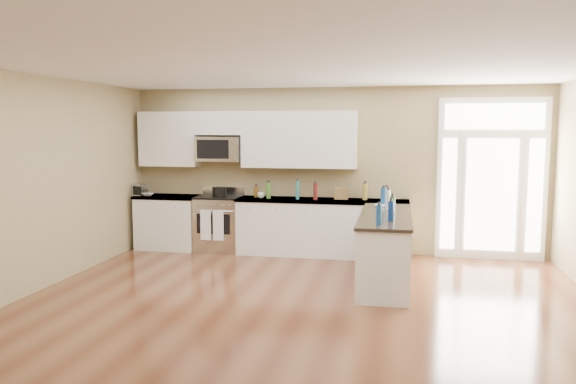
{
  "coord_description": "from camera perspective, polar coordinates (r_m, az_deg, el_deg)",
  "views": [
    {
      "loc": [
        1.09,
        -5.47,
        2.11
      ],
      "look_at": [
        -0.39,
        2.0,
        1.25
      ],
      "focal_mm": 35.0,
      "sensor_mm": 36.0,
      "label": 1
    }
  ],
  "objects": [
    {
      "name": "ground",
      "position": [
        5.96,
        -0.02,
        -14.25
      ],
      "size": [
        8.0,
        8.0,
        0.0
      ],
      "primitive_type": "plane",
      "color": "#552B17"
    },
    {
      "name": "cardboard_box",
      "position": [
        9.38,
        5.44,
        -0.16
      ],
      "size": [
        0.23,
        0.18,
        0.18
      ],
      "primitive_type": "cube",
      "rotation": [
        0.0,
        0.0,
        0.06
      ],
      "color": "brown",
      "rests_on": "back_cabinet_right"
    },
    {
      "name": "bowl_peninsula",
      "position": [
        8.48,
        9.28,
        -1.38
      ],
      "size": [
        0.2,
        0.2,
        0.05
      ],
      "primitive_type": "imported",
      "rotation": [
        0.0,
        0.0,
        -0.42
      ],
      "color": "white",
      "rests_on": "peninsula_cabinet"
    },
    {
      "name": "upper_cabinet_right",
      "position": [
        9.46,
        1.12,
        5.35
      ],
      "size": [
        1.94,
        0.33,
        0.95
      ],
      "primitive_type": "cube",
      "color": "white",
      "rests_on": "room_shell"
    },
    {
      "name": "upper_cabinet_short",
      "position": [
        9.79,
        -6.92,
        6.95
      ],
      "size": [
        0.82,
        0.33,
        0.4
      ],
      "primitive_type": "cube",
      "color": "white",
      "rests_on": "room_shell"
    },
    {
      "name": "stockpot",
      "position": [
        9.65,
        -7.01,
        0.05
      ],
      "size": [
        0.28,
        0.28,
        0.18
      ],
      "primitive_type": "cylinder",
      "rotation": [
        0.0,
        0.0,
        -0.24
      ],
      "color": "black",
      "rests_on": "kitchen_range"
    },
    {
      "name": "back_cabinet_left",
      "position": [
        10.12,
        -12.0,
        -3.18
      ],
      "size": [
        1.1,
        0.66,
        0.94
      ],
      "color": "white",
      "rests_on": "ground"
    },
    {
      "name": "peninsula_cabinet",
      "position": [
        7.89,
        9.83,
        -5.87
      ],
      "size": [
        0.69,
        2.32,
        0.94
      ],
      "color": "white",
      "rests_on": "ground"
    },
    {
      "name": "toaster_oven",
      "position": [
        10.13,
        -14.83,
        0.21
      ],
      "size": [
        0.29,
        0.26,
        0.21
      ],
      "primitive_type": "cube",
      "rotation": [
        0.0,
        0.0,
        -0.38
      ],
      "color": "silver",
      "rests_on": "back_cabinet_left"
    },
    {
      "name": "microwave",
      "position": [
        9.76,
        -6.96,
        4.37
      ],
      "size": [
        0.78,
        0.41,
        0.42
      ],
      "color": "silver",
      "rests_on": "room_shell"
    },
    {
      "name": "cup_counter",
      "position": [
        9.48,
        -2.74,
        -0.33
      ],
      "size": [
        0.14,
        0.14,
        0.1
      ],
      "primitive_type": "imported",
      "rotation": [
        0.0,
        0.0,
        -0.17
      ],
      "color": "white",
      "rests_on": "back_cabinet_right"
    },
    {
      "name": "upper_cabinet_left",
      "position": [
        10.12,
        -11.93,
        5.29
      ],
      "size": [
        1.04,
        0.33,
        0.95
      ],
      "primitive_type": "cube",
      "color": "white",
      "rests_on": "room_shell"
    },
    {
      "name": "entry_door",
      "position": [
        9.57,
        19.96,
        1.25
      ],
      "size": [
        1.7,
        0.1,
        2.6
      ],
      "color": "white",
      "rests_on": "ground"
    },
    {
      "name": "counter_bottles",
      "position": [
        8.59,
        6.04,
        -0.51
      ],
      "size": [
        2.39,
        2.45,
        0.31
      ],
      "color": "#19591E",
      "rests_on": "back_cabinet_right"
    },
    {
      "name": "room_shell",
      "position": [
        5.59,
        -0.02,
        2.36
      ],
      "size": [
        8.0,
        8.0,
        8.0
      ],
      "color": "#9D8D63",
      "rests_on": "ground"
    },
    {
      "name": "bowl_left",
      "position": [
        10.09,
        -14.03,
        -0.25
      ],
      "size": [
        0.18,
        0.18,
        0.04
      ],
      "primitive_type": "imported",
      "rotation": [
        0.0,
        0.0,
        -0.01
      ],
      "color": "white",
      "rests_on": "back_cabinet_left"
    },
    {
      "name": "kitchen_range",
      "position": [
        9.79,
        -7.01,
        -3.16
      ],
      "size": [
        0.76,
        0.68,
        1.08
      ],
      "color": "silver",
      "rests_on": "ground"
    },
    {
      "name": "back_cabinet_right",
      "position": [
        9.4,
        3.44,
        -3.79
      ],
      "size": [
        2.85,
        0.66,
        0.94
      ],
      "color": "white",
      "rests_on": "ground"
    }
  ]
}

